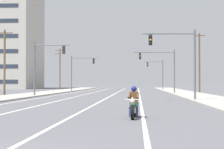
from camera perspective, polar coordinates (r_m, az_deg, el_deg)
lane_stripe_center at (r=52.09m, az=0.48°, el=-2.96°), size 0.16×100.00×0.01m
lane_stripe_left at (r=52.45m, az=-3.64°, el=-2.95°), size 0.16×100.00×0.01m
lane_stripe_right at (r=52.00m, az=4.19°, el=-2.96°), size 0.16×100.00×0.01m
lane_stripe_far_left at (r=52.94m, az=-6.95°, el=-2.92°), size 0.16×100.00×0.01m
sidewalk_kerb_right at (r=47.48m, az=12.07°, el=-3.03°), size 4.40×110.00×0.14m
sidewalk_kerb_left at (r=48.82m, az=-11.82°, el=-2.98°), size 4.40×110.00×0.14m
motorcycle_with_rider at (r=17.05m, az=3.32°, el=-4.71°), size 0.70×2.19×1.46m
traffic_signal_near_right at (r=32.91m, az=10.33°, el=3.11°), size 4.62×0.60×6.20m
traffic_signal_near_left at (r=43.14m, az=-10.33°, el=2.05°), size 4.07×0.37×6.20m
traffic_signal_mid_right at (r=52.89m, az=7.72°, el=1.57°), size 5.76×0.50×6.20m
traffic_signal_mid_left at (r=65.45m, az=-5.08°, el=0.99°), size 4.71×0.37×6.20m
traffic_signal_far_right at (r=77.69m, az=7.01°, el=0.61°), size 3.76×0.37×6.20m
utility_pole_left_near at (r=48.73m, az=-16.13°, el=2.02°), size 1.99×0.26×8.23m
utility_pole_right_far at (r=61.09m, az=13.24°, el=1.95°), size 1.83×0.26×9.48m
utility_pole_left_far at (r=78.00m, az=-7.98°, el=1.05°), size 2.21×0.26×8.59m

